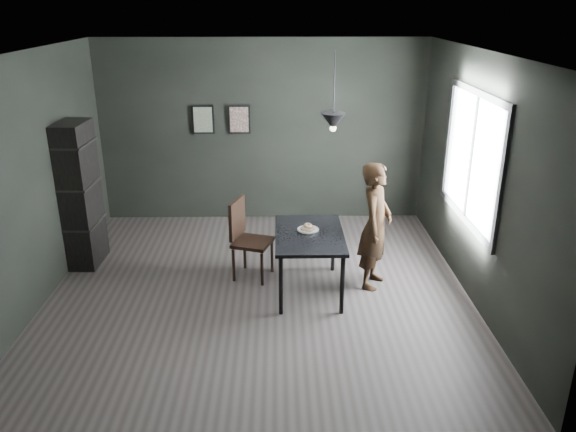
{
  "coord_description": "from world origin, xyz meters",
  "views": [
    {
      "loc": [
        0.24,
        -6.04,
        3.3
      ],
      "look_at": [
        0.35,
        0.05,
        0.95
      ],
      "focal_mm": 35.0,
      "sensor_mm": 36.0,
      "label": 1
    }
  ],
  "objects_px": {
    "woman": "(375,226)",
    "shelf_unit": "(80,195)",
    "white_plate": "(308,230)",
    "wood_chair": "(246,234)",
    "pendant_lamp": "(333,121)",
    "cafe_table": "(309,239)"
  },
  "relations": [
    {
      "from": "cafe_table",
      "to": "white_plate",
      "type": "height_order",
      "value": "white_plate"
    },
    {
      "from": "woman",
      "to": "shelf_unit",
      "type": "relative_size",
      "value": 0.82
    },
    {
      "from": "cafe_table",
      "to": "shelf_unit",
      "type": "height_order",
      "value": "shelf_unit"
    },
    {
      "from": "wood_chair",
      "to": "pendant_lamp",
      "type": "relative_size",
      "value": 1.18
    },
    {
      "from": "wood_chair",
      "to": "white_plate",
      "type": "bearing_deg",
      "value": -4.82
    },
    {
      "from": "woman",
      "to": "shelf_unit",
      "type": "height_order",
      "value": "shelf_unit"
    },
    {
      "from": "white_plate",
      "to": "shelf_unit",
      "type": "relative_size",
      "value": 0.12
    },
    {
      "from": "wood_chair",
      "to": "shelf_unit",
      "type": "bearing_deg",
      "value": -173.26
    },
    {
      "from": "wood_chair",
      "to": "pendant_lamp",
      "type": "xyz_separation_m",
      "value": [
        1.02,
        -0.31,
        1.47
      ]
    },
    {
      "from": "pendant_lamp",
      "to": "shelf_unit",
      "type": "bearing_deg",
      "value": 166.66
    },
    {
      "from": "shelf_unit",
      "to": "pendant_lamp",
      "type": "height_order",
      "value": "pendant_lamp"
    },
    {
      "from": "woman",
      "to": "cafe_table",
      "type": "bearing_deg",
      "value": 123.2
    },
    {
      "from": "woman",
      "to": "wood_chair",
      "type": "bearing_deg",
      "value": 103.31
    },
    {
      "from": "white_plate",
      "to": "woman",
      "type": "height_order",
      "value": "woman"
    },
    {
      "from": "woman",
      "to": "white_plate",
      "type": "bearing_deg",
      "value": 117.28
    },
    {
      "from": "white_plate",
      "to": "shelf_unit",
      "type": "xyz_separation_m",
      "value": [
        -2.91,
        0.77,
        0.19
      ]
    },
    {
      "from": "white_plate",
      "to": "wood_chair",
      "type": "bearing_deg",
      "value": 156.79
    },
    {
      "from": "cafe_table",
      "to": "wood_chair",
      "type": "xyz_separation_m",
      "value": [
        -0.77,
        0.41,
        -0.09
      ]
    },
    {
      "from": "woman",
      "to": "wood_chair",
      "type": "relative_size",
      "value": 1.53
    },
    {
      "from": "white_plate",
      "to": "woman",
      "type": "bearing_deg",
      "value": 4.47
    },
    {
      "from": "shelf_unit",
      "to": "pendant_lamp",
      "type": "distance_m",
      "value": 3.44
    },
    {
      "from": "white_plate",
      "to": "wood_chair",
      "type": "height_order",
      "value": "wood_chair"
    }
  ]
}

